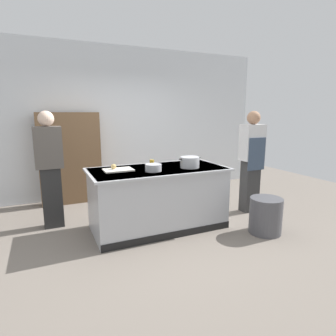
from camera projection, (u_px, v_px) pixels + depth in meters
name	position (u px, v px, depth m)	size (l,w,h in m)	color
ground_plane	(158.00, 227.00, 4.23)	(10.00, 10.00, 0.00)	slate
back_wall	(119.00, 122.00, 5.82)	(6.40, 0.12, 3.00)	silver
counter_island	(158.00, 197.00, 4.14)	(1.98, 0.98, 0.90)	#B7BABF
cutting_board	(118.00, 170.00, 3.91)	(0.40, 0.28, 0.02)	silver
onion	(114.00, 166.00, 3.91)	(0.07, 0.07, 0.07)	tan
stock_pot	(190.00, 162.00, 4.10)	(0.34, 0.28, 0.16)	#B7BABF
sauce_pan	(192.00, 159.00, 4.52)	(0.25, 0.18, 0.11)	#99999E
mixing_bowl	(153.00, 168.00, 3.86)	(0.23, 0.23, 0.10)	#B7BABF
juice_cup	(152.00, 163.00, 4.21)	(0.07, 0.07, 0.10)	yellow
trash_bin	(266.00, 216.00, 3.99)	(0.45, 0.45, 0.51)	#4C4C51
person_chef	(251.00, 159.00, 4.76)	(0.38, 0.25, 1.72)	#313131
person_guest	(50.00, 167.00, 4.10)	(0.38, 0.24, 1.72)	#292929
bookshelf	(70.00, 158.00, 5.26)	(1.10, 0.31, 1.70)	brown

